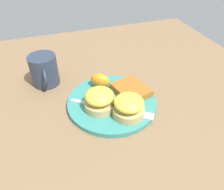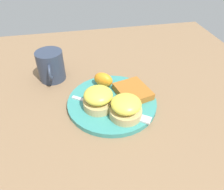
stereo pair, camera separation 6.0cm
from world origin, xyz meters
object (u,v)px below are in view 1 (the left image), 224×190
Objects in this scene: hashbrown_patty at (131,90)px; orange_wedge at (100,80)px; fork at (117,110)px; cup at (44,70)px; sandwich_benedict_right at (129,106)px; sandwich_benedict_left at (100,100)px.

orange_wedge reaches higher than hashbrown_patty.
hashbrown_patty is 0.10m from orange_wedge.
fork is 1.72× the size of cup.
fork is at bearing -133.04° from sandwich_benedict_right.
fork is (0.03, 0.04, -0.03)m from sandwich_benedict_left.
sandwich_benedict_left and sandwich_benedict_right have the same top height.
orange_wedge is 0.18m from cup.
sandwich_benedict_right is 1.40× the size of orange_wedge.
sandwich_benedict_left is at bearing -127.57° from sandwich_benedict_right.
orange_wedge reaches higher than fork.
sandwich_benedict_right is 0.84× the size of hashbrown_patty.
sandwich_benedict_left is 1.00× the size of sandwich_benedict_right.
sandwich_benedict_right is at bearing -26.97° from hashbrown_patty.
sandwich_benedict_left is 0.10m from orange_wedge.
hashbrown_patty is at bearing 132.82° from fork.
fork is (0.06, -0.07, -0.01)m from hashbrown_patty.
cup reaches higher than sandwich_benedict_left.
sandwich_benedict_left is 0.05m from fork.
sandwich_benedict_right is 0.73× the size of cup.
hashbrown_patty is at bearing 153.03° from sandwich_benedict_right.
fork is at bearing 38.19° from cup.
orange_wedge is at bearing -166.37° from sandwich_benedict_right.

